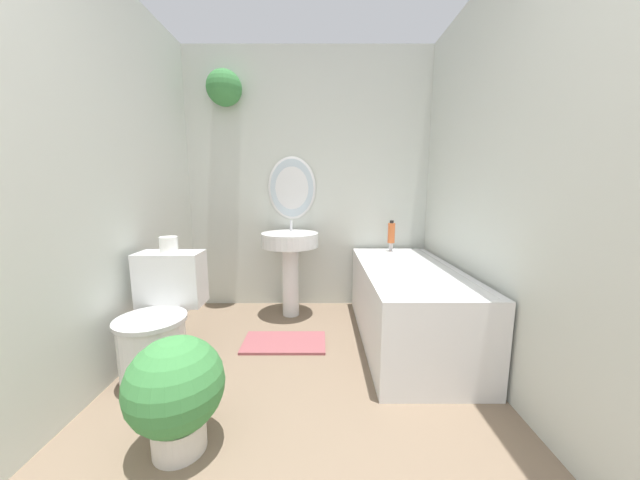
# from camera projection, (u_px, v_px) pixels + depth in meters

# --- Properties ---
(wall_back) EXTENTS (2.37, 0.31, 2.40)m
(wall_back) POSITION_uv_depth(u_px,v_px,m) (302.00, 175.00, 3.03)
(wall_back) COLOR silver
(wall_back) RESTS_ON ground_plane
(wall_left) EXTENTS (0.06, 3.01, 2.40)m
(wall_left) POSITION_uv_depth(u_px,v_px,m) (67.00, 176.00, 1.59)
(wall_left) COLOR silver
(wall_left) RESTS_ON ground_plane
(wall_right) EXTENTS (0.06, 3.01, 2.40)m
(wall_right) POSITION_uv_depth(u_px,v_px,m) (530.00, 176.00, 1.59)
(wall_right) COLOR silver
(wall_right) RESTS_ON ground_plane
(toilet) EXTENTS (0.41, 0.58, 0.73)m
(toilet) POSITION_uv_depth(u_px,v_px,m) (161.00, 323.00, 1.94)
(toilet) COLOR white
(toilet) RESTS_ON ground_plane
(pedestal_sink) EXTENTS (0.50, 0.50, 0.85)m
(pedestal_sink) POSITION_uv_depth(u_px,v_px,m) (291.00, 253.00, 2.83)
(pedestal_sink) COLOR white
(pedestal_sink) RESTS_ON ground_plane
(bathtub) EXTENTS (0.68, 1.47, 0.65)m
(bathtub) POSITION_uv_depth(u_px,v_px,m) (408.00, 302.00, 2.39)
(bathtub) COLOR silver
(bathtub) RESTS_ON ground_plane
(shampoo_bottle) EXTENTS (0.06, 0.06, 0.20)m
(shampoo_bottle) POSITION_uv_depth(u_px,v_px,m) (392.00, 233.00, 2.91)
(shampoo_bottle) COLOR #DB6633
(shampoo_bottle) RESTS_ON bathtub
(potted_plant) EXTENTS (0.41, 0.41, 0.52)m
(potted_plant) POSITION_uv_depth(u_px,v_px,m) (176.00, 389.00, 1.37)
(potted_plant) COLOR silver
(potted_plant) RESTS_ON ground_plane
(bath_mat) EXTENTS (0.60, 0.34, 0.02)m
(bath_mat) POSITION_uv_depth(u_px,v_px,m) (285.00, 342.00, 2.37)
(bath_mat) COLOR #934C51
(bath_mat) RESTS_ON ground_plane
(toilet_paper_roll) EXTENTS (0.11, 0.11, 0.10)m
(toilet_paper_roll) POSITION_uv_depth(u_px,v_px,m) (169.00, 244.00, 2.05)
(toilet_paper_roll) COLOR white
(toilet_paper_roll) RESTS_ON toilet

